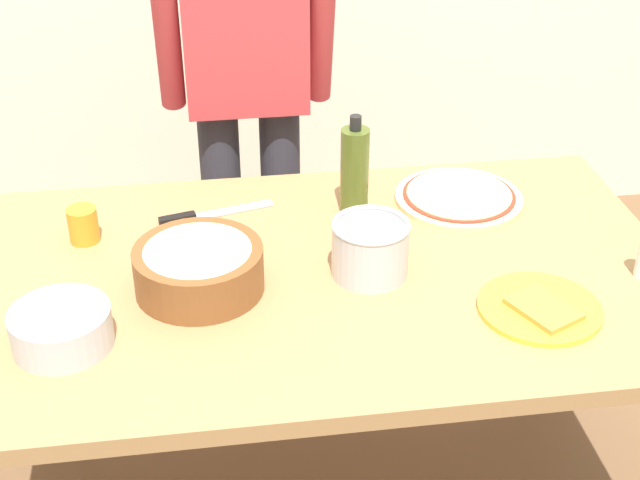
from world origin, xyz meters
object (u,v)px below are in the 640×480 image
at_px(mixing_bowl_steel, 61,328).
at_px(steel_pot, 370,248).
at_px(cup_orange, 83,225).
at_px(olive_oil_bottle, 355,170).
at_px(person_cook, 246,76).
at_px(popcorn_bowl, 199,265).
at_px(dining_table, 323,304).
at_px(plate_with_slice, 540,308).
at_px(pizza_raw_on_board, 459,197).
at_px(chef_knife, 203,215).

relative_size(mixing_bowl_steel, steel_pot, 1.15).
bearing_deg(mixing_bowl_steel, cup_orange, 88.36).
height_order(olive_oil_bottle, steel_pot, olive_oil_bottle).
xyz_separation_m(olive_oil_bottle, steel_pot, (-0.01, -0.29, -0.05)).
bearing_deg(olive_oil_bottle, steel_pot, -92.97).
bearing_deg(person_cook, steel_pot, -74.97).
distance_m(mixing_bowl_steel, cup_orange, 0.40).
distance_m(person_cook, popcorn_bowl, 0.82).
xyz_separation_m(dining_table, person_cook, (-0.11, 0.76, 0.27)).
bearing_deg(popcorn_bowl, dining_table, 6.82).
bearing_deg(plate_with_slice, pizza_raw_on_board, 94.23).
distance_m(olive_oil_bottle, steel_pot, 0.29).
xyz_separation_m(popcorn_bowl, chef_knife, (0.02, 0.31, -0.05)).
distance_m(dining_table, pizza_raw_on_board, 0.49).
bearing_deg(chef_knife, pizza_raw_on_board, -0.29).
bearing_deg(pizza_raw_on_board, cup_orange, -175.86).
relative_size(olive_oil_bottle, chef_knife, 0.89).
bearing_deg(popcorn_bowl, cup_orange, 137.37).
bearing_deg(dining_table, chef_knife, 132.88).
bearing_deg(dining_table, mixing_bowl_steel, -160.76).
distance_m(plate_with_slice, chef_knife, 0.85).
distance_m(pizza_raw_on_board, olive_oil_bottle, 0.29).
bearing_deg(olive_oil_bottle, mixing_bowl_steel, -145.82).
xyz_separation_m(steel_pot, chef_knife, (-0.36, 0.31, -0.06)).
relative_size(popcorn_bowl, olive_oil_bottle, 1.09).
bearing_deg(steel_pot, person_cook, 105.03).
relative_size(plate_with_slice, mixing_bowl_steel, 1.30).
bearing_deg(pizza_raw_on_board, plate_with_slice, -85.77).
relative_size(plate_with_slice, chef_knife, 0.90).
relative_size(steel_pot, chef_knife, 0.60).
xyz_separation_m(mixing_bowl_steel, cup_orange, (0.01, 0.40, 0.00)).
relative_size(popcorn_bowl, chef_knife, 0.97).
distance_m(pizza_raw_on_board, plate_with_slice, 0.50).
bearing_deg(cup_orange, pizza_raw_on_board, 4.14).
bearing_deg(olive_oil_bottle, person_cook, 114.34).
relative_size(pizza_raw_on_board, mixing_bowl_steel, 1.63).
xyz_separation_m(pizza_raw_on_board, cup_orange, (-0.93, -0.07, 0.03)).
distance_m(dining_table, chef_knife, 0.39).
distance_m(olive_oil_bottle, cup_orange, 0.66).
bearing_deg(person_cook, plate_with_slice, -61.20).
distance_m(popcorn_bowl, chef_knife, 0.32).
relative_size(dining_table, plate_with_slice, 6.15).
bearing_deg(cup_orange, popcorn_bowl, -42.63).
bearing_deg(pizza_raw_on_board, olive_oil_bottle, -176.55).
height_order(dining_table, chef_knife, chef_knife).
height_order(person_cook, cup_orange, person_cook).
bearing_deg(dining_table, plate_with_slice, -27.12).
relative_size(pizza_raw_on_board, plate_with_slice, 1.25).
relative_size(dining_table, mixing_bowl_steel, 8.00).
distance_m(mixing_bowl_steel, steel_pot, 0.67).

